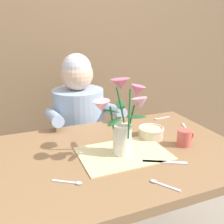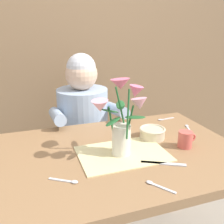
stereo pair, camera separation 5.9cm
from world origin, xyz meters
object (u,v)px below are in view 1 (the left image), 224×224
Objects in this scene: dinner_knife at (165,162)px; ceramic_mug at (184,138)px; ceramic_bowl at (151,132)px; seated_person at (80,137)px; flower_vase at (123,118)px.

dinner_knife is 0.22m from ceramic_mug.
dinner_knife is at bearing -107.20° from ceramic_bowl.
ceramic_mug is at bearing -66.71° from seated_person.
seated_person reaches higher than ceramic_bowl.
ceramic_bowl is at bearing 100.21° from dinner_knife.
seated_person is at bearing 117.25° from ceramic_mug.
flower_vase is 0.35m from ceramic_mug.
flower_vase is 3.69× the size of ceramic_mug.
flower_vase is 1.81× the size of dinner_knife.
ceramic_mug is at bearing 58.85° from dinner_knife.
flower_vase is at bearing 162.98° from dinner_knife.
flower_vase is (0.03, -0.65, 0.35)m from seated_person.
ceramic_bowl is 0.18m from ceramic_mug.
ceramic_bowl is at bearing -69.14° from seated_person.
seated_person is 0.62m from ceramic_bowl.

